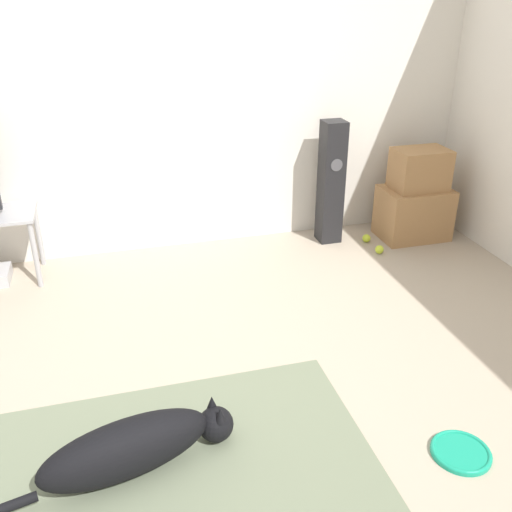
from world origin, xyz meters
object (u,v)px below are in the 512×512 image
floor_speaker (331,183)px  tennis_ball_near_speaker (366,238)px  cardboard_box_lower (413,213)px  cardboard_box_upper (420,169)px  dog (134,447)px  tennis_ball_by_boxes (379,249)px  frisbee (461,452)px

floor_speaker → tennis_ball_near_speaker: bearing=-24.7°
cardboard_box_lower → cardboard_box_upper: cardboard_box_upper is taller
dog → tennis_ball_near_speaker: bearing=43.9°
dog → tennis_ball_by_boxes: (2.00, 1.70, -0.10)m
cardboard_box_upper → floor_speaker: floor_speaker is taller
dog → floor_speaker: bearing=50.1°
frisbee → tennis_ball_by_boxes: (0.59, 1.99, 0.02)m
dog → floor_speaker: size_ratio=1.12×
cardboard_box_lower → tennis_ball_by_boxes: 0.49m
floor_speaker → tennis_ball_near_speaker: 0.55m
dog → cardboard_box_lower: 3.08m
dog → tennis_ball_near_speaker: 2.77m
frisbee → cardboard_box_lower: size_ratio=0.50×
floor_speaker → tennis_ball_near_speaker: size_ratio=14.68×
frisbee → tennis_ball_by_boxes: tennis_ball_by_boxes is taller
dog → floor_speaker: (1.71, 2.05, 0.35)m
cardboard_box_lower → floor_speaker: bearing=169.7°
dog → tennis_ball_near_speaker: (2.00, 1.92, -0.10)m
dog → cardboard_box_upper: 3.11m
tennis_ball_by_boxes → frisbee: bearing=-106.6°
dog → frisbee: 1.44m
frisbee → cardboard_box_upper: 2.50m
dog → cardboard_box_lower: bearing=38.7°
dog → frisbee: dog is taller
cardboard_box_lower → tennis_ball_near_speaker: cardboard_box_lower is taller
dog → cardboard_box_lower: size_ratio=2.01×
cardboard_box_lower → tennis_ball_near_speaker: size_ratio=8.17×
cardboard_box_lower → dog: bearing=-141.3°
floor_speaker → tennis_ball_near_speaker: floor_speaker is taller
dog → cardboard_box_lower: (2.40, 1.93, 0.07)m
frisbee → tennis_ball_near_speaker: size_ratio=4.05×
tennis_ball_near_speaker → dog: bearing=-136.1°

